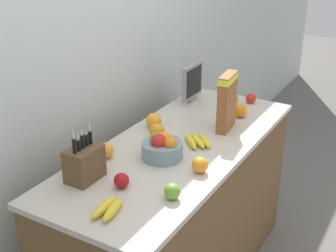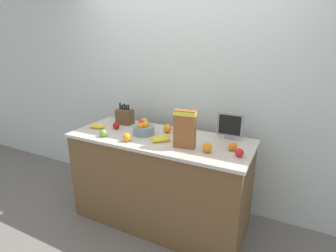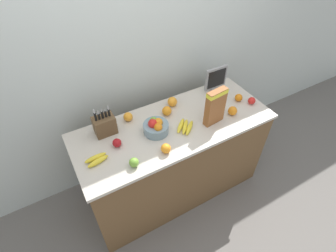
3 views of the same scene
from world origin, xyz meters
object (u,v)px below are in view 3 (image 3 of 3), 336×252
Objects in this scene: orange_front_left at (239,98)px; orange_back_center at (166,148)px; orange_by_cereal at (128,117)px; banana_bunch_left at (97,160)px; orange_near_bowl at (172,102)px; cereal_box at (215,106)px; apple_middle at (252,101)px; orange_front_center at (233,111)px; apple_front at (134,162)px; apple_near_bananas at (117,143)px; banana_bunch_right at (185,127)px; orange_mid_left at (167,111)px; knife_block at (105,125)px; small_monitor at (216,79)px; fruit_bowl at (156,127)px.

orange_back_center is at bearing -166.26° from orange_front_left.
orange_by_cereal is (-0.11, 0.48, 0.00)m from orange_back_center.
orange_near_bowl is at bearing 19.75° from banana_bunch_left.
orange_near_bowl is (-0.20, 0.37, -0.13)m from cereal_box.
apple_middle is 0.84× the size of orange_front_center.
orange_back_center is at bearing -19.18° from banana_bunch_left.
apple_front reaches higher than apple_middle.
apple_front is (-0.79, -0.10, -0.14)m from cereal_box.
orange_back_center is at bearing -38.48° from apple_near_bananas.
orange_front_center is at bearing -42.55° from orange_near_bowl.
orange_back_center is at bearing -175.80° from cereal_box.
cereal_box is 0.44m from orange_near_bowl.
apple_middle is 0.74m from orange_near_bowl.
cereal_box is at bearing 7.41° from apple_front.
orange_front_center is (-0.26, -0.03, 0.01)m from apple_middle.
apple_middle is at bearing -51.11° from orange_front_left.
orange_back_center is 0.97× the size of orange_front_center.
orange_near_bowl reaches higher than banana_bunch_left.
orange_front_left is (0.64, 0.07, 0.02)m from banana_bunch_right.
apple_front is at bearing -141.97° from orange_mid_left.
knife_block reaches higher than banana_bunch_left.
orange_near_bowl is (-0.58, 0.24, 0.01)m from orange_front_left.
small_monitor is 3.13× the size of orange_by_cereal.
orange_near_bowl is at bearing 54.89° from orange_back_center.
orange_near_bowl is at bearing 38.98° from orange_mid_left.
orange_back_center is (0.33, -0.43, -0.04)m from knife_block.
apple_near_bananas is 0.87× the size of orange_front_center.
orange_by_cereal is 1.11× the size of orange_front_left.
apple_front is at bearing -81.61° from apple_near_bananas.
orange_by_cereal is (0.22, 0.05, -0.04)m from knife_block.
orange_near_bowl reaches higher than banana_bunch_right.
orange_front_left is at bearing -69.72° from small_monitor.
banana_bunch_right is 2.68× the size of orange_back_center.
orange_front_center is (1.00, 0.10, 0.00)m from apple_front.
orange_front_center is at bearing -7.97° from apple_near_bananas.
banana_bunch_left is at bearing 169.33° from cereal_box.
apple_middle is at bearing -6.19° from fruit_bowl.
cereal_box is 4.65× the size of apple_near_bananas.
orange_near_bowl reaches higher than apple_near_bananas.
orange_near_bowl is (0.82, 0.30, 0.02)m from banana_bunch_left.
orange_front_center is (0.51, -0.28, -0.00)m from orange_mid_left.
knife_block is 1.26m from orange_front_left.
cereal_box is (0.86, -0.33, 0.10)m from knife_block.
banana_bunch_left is 0.88m from orange_near_bowl.
apple_near_bananas is at bearing -165.19° from orange_mid_left.
apple_middle is at bearing 5.91° from apple_front.
orange_front_left is at bearing -22.80° from orange_near_bowl.
apple_middle is 1.00m from orange_back_center.
apple_near_bananas is at bearing -82.40° from knife_block.
orange_mid_left is 1.08× the size of orange_back_center.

